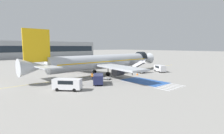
{
  "coord_description": "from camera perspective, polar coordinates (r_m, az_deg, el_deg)",
  "views": [
    {
      "loc": [
        -32.65,
        -40.49,
        8.13
      ],
      "look_at": [
        0.59,
        -2.66,
        2.21
      ],
      "focal_mm": 28.0,
      "sensor_mm": 36.0,
      "label": 1
    }
  ],
  "objects": [
    {
      "name": "ground_plane",
      "position": [
        52.65,
        -2.4,
        -2.18
      ],
      "size": [
        600.0,
        600.0,
        0.0
      ],
      "primitive_type": "plane",
      "color": "gray"
    },
    {
      "name": "apron_leadline_yellow",
      "position": [
        51.88,
        -2.18,
        -2.31
      ],
      "size": [
        78.54,
        1.53,
        0.01
      ],
      "primitive_type": "cube",
      "rotation": [
        0.0,
        0.0,
        -1.55
      ],
      "color": "gold",
      "rests_on": "ground_plane"
    },
    {
      "name": "apron_stand_patch_blue",
      "position": [
        41.8,
        10.55,
        -4.62
      ],
      "size": [
        6.16,
        10.41,
        0.01
      ],
      "primitive_type": "cube",
      "color": "#2856A8",
      "rests_on": "ground_plane"
    },
    {
      "name": "apron_walkway_bar_0",
      "position": [
        34.99,
        15.91,
        -6.99
      ],
      "size": [
        0.44,
        3.6,
        0.01
      ],
      "primitive_type": "cube",
      "color": "silver",
      "rests_on": "ground_plane"
    },
    {
      "name": "apron_walkway_bar_1",
      "position": [
        35.98,
        16.96,
        -6.64
      ],
      "size": [
        0.44,
        3.6,
        0.01
      ],
      "primitive_type": "cube",
      "color": "silver",
      "rests_on": "ground_plane"
    },
    {
      "name": "apron_walkway_bar_2",
      "position": [
        36.98,
        17.94,
        -6.32
      ],
      "size": [
        0.44,
        3.6,
        0.01
      ],
      "primitive_type": "cube",
      "color": "silver",
      "rests_on": "ground_plane"
    },
    {
      "name": "apron_walkway_bar_3",
      "position": [
        38.0,
        18.88,
        -6.01
      ],
      "size": [
        0.44,
        3.6,
        0.01
      ],
      "primitive_type": "cube",
      "color": "silver",
      "rests_on": "ground_plane"
    },
    {
      "name": "apron_walkway_bar_4",
      "position": [
        39.02,
        19.76,
        -5.71
      ],
      "size": [
        0.44,
        3.6,
        0.01
      ],
      "primitive_type": "cube",
      "color": "silver",
      "rests_on": "ground_plane"
    },
    {
      "name": "apron_walkway_bar_5",
      "position": [
        40.06,
        20.6,
        -5.43
      ],
      "size": [
        0.44,
        3.6,
        0.01
      ],
      "primitive_type": "cube",
      "color": "silver",
      "rests_on": "ground_plane"
    },
    {
      "name": "airliner",
      "position": [
        51.02,
        -2.76,
        1.73
      ],
      "size": [
        45.24,
        34.63,
        11.93
      ],
      "rotation": [
        0.0,
        0.0,
        -1.55
      ],
      "color": "#B7BCC4",
      "rests_on": "ground_plane"
    },
    {
      "name": "boarding_stairs_forward",
      "position": [
        55.27,
        8.48,
        -0.79
      ],
      "size": [
        2.28,
        5.26,
        4.02
      ],
      "rotation": [
        0.0,
        0.0,
        0.02
      ],
      "color": "#ADB2BA",
      "rests_on": "ground_plane"
    },
    {
      "name": "fuel_tanker",
      "position": [
        69.33,
        -18.64,
        1.05
      ],
      "size": [
        10.46,
        3.19,
        3.4
      ],
      "rotation": [
        0.0,
        0.0,
        1.64
      ],
      "color": "#38383D",
      "rests_on": "ground_plane"
    },
    {
      "name": "service_van_0",
      "position": [
        37.98,
        -4.49,
        -3.72
      ],
      "size": [
        4.4,
        4.84,
        2.12
      ],
      "rotation": [
        0.0,
        0.0,
        2.48
      ],
      "color": "#1E234C",
      "rests_on": "ground_plane"
    },
    {
      "name": "service_van_1",
      "position": [
        33.47,
        -14.39,
        -5.25
      ],
      "size": [
        4.9,
        5.14,
        2.21
      ],
      "rotation": [
        0.0,
        0.0,
        0.73
      ],
      "color": "silver",
      "rests_on": "ground_plane"
    },
    {
      "name": "service_van_2",
      "position": [
        58.21,
        15.35,
        -0.29
      ],
      "size": [
        4.04,
        5.11,
        2.15
      ],
      "rotation": [
        0.0,
        0.0,
        5.77
      ],
      "color": "silver",
      "rests_on": "ground_plane"
    },
    {
      "name": "baggage_cart",
      "position": [
        43.58,
        -2.24,
        -3.71
      ],
      "size": [
        2.4,
        2.98,
        0.87
      ],
      "rotation": [
        0.0,
        0.0,
        3.55
      ],
      "color": "gray",
      "rests_on": "ground_plane"
    },
    {
      "name": "ground_crew_0",
      "position": [
        50.35,
        6.63,
        -1.51
      ],
      "size": [
        0.46,
        0.31,
        1.69
      ],
      "rotation": [
        0.0,
        0.0,
        0.19
      ],
      "color": "black",
      "rests_on": "ground_plane"
    },
    {
      "name": "ground_crew_1",
      "position": [
        42.67,
        -6.51,
        -2.89
      ],
      "size": [
        0.44,
        0.48,
        1.81
      ],
      "rotation": [
        0.0,
        0.0,
        5.33
      ],
      "color": "#191E38",
      "rests_on": "ground_plane"
    },
    {
      "name": "traffic_cone_0",
      "position": [
        50.59,
        8.27,
        -2.25
      ],
      "size": [
        0.56,
        0.56,
        0.63
      ],
      "color": "orange",
      "rests_on": "ground_plane"
    },
    {
      "name": "terminal_building",
      "position": [
        137.23,
        -22.21,
        5.28
      ],
      "size": [
        84.24,
        12.1,
        11.78
      ],
      "color": "#9EA3A8",
      "rests_on": "ground_plane"
    }
  ]
}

